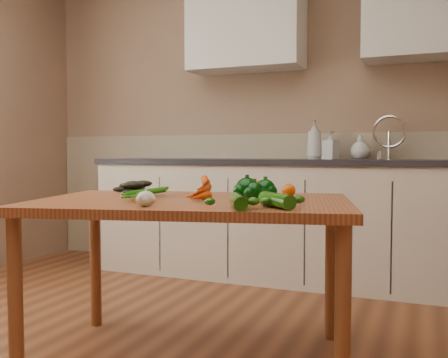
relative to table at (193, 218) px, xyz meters
name	(u,v)px	position (x,y,z in m)	size (l,w,h in m)	color
room	(83,75)	(-0.27, -0.41, 0.59)	(4.04, 5.04, 2.64)	brown
counter_run	(279,218)	(-0.06, 1.61, -0.20)	(2.84, 0.64, 1.14)	beige
upper_cabinets	(324,17)	(0.24, 1.74, 1.29)	(2.15, 0.35, 0.70)	silver
table	(193,218)	(0.00, 0.00, 0.00)	(1.55, 1.18, 0.74)	#9F522E
soap_bottle_a	(314,140)	(0.18, 1.74, 0.39)	(0.11, 0.11, 0.29)	silver
soap_bottle_b	(331,145)	(0.30, 1.71, 0.35)	(0.09, 0.10, 0.21)	silver
soap_bottle_c	(360,147)	(0.51, 1.78, 0.33)	(0.14, 0.14, 0.18)	silver
carrot_bunch	(185,191)	(-0.05, 0.02, 0.12)	(0.26, 0.20, 0.07)	#CD4004
leafy_greens	(131,184)	(-0.41, 0.13, 0.13)	(0.20, 0.18, 0.10)	black
garlic_bulb	(146,199)	(-0.04, -0.34, 0.11)	(0.07, 0.07, 0.06)	beige
pepper_a	(247,190)	(0.26, 0.00, 0.13)	(0.10, 0.10, 0.10)	black
pepper_b	(265,190)	(0.32, 0.07, 0.13)	(0.09, 0.09, 0.09)	black
pepper_c	(254,192)	(0.30, -0.01, 0.12)	(0.09, 0.09, 0.09)	black
tomato_a	(248,191)	(0.20, 0.18, 0.11)	(0.07, 0.07, 0.06)	#960802
tomato_b	(260,188)	(0.22, 0.29, 0.12)	(0.08, 0.08, 0.07)	#C64804
tomato_c	(289,191)	(0.37, 0.27, 0.11)	(0.07, 0.07, 0.06)	#C64804
zucchini_a	(277,200)	(0.44, -0.19, 0.11)	(0.06, 0.06, 0.20)	#114307
zucchini_b	(238,201)	(0.31, -0.26, 0.11)	(0.05, 0.05, 0.21)	#114307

